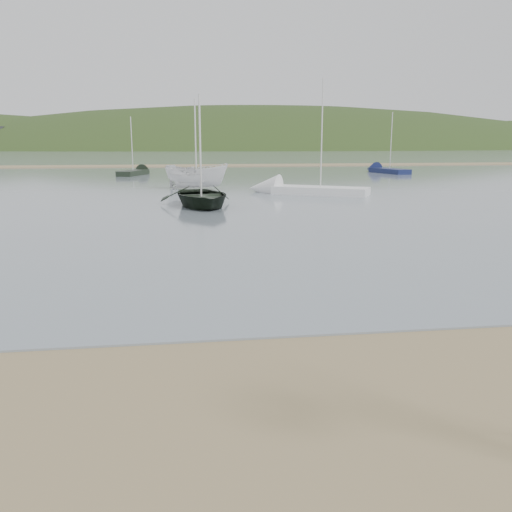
{
  "coord_description": "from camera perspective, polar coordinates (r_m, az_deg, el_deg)",
  "views": [
    {
      "loc": [
        0.82,
        -5.17,
        3.55
      ],
      "look_at": [
        1.7,
        1.0,
        2.21
      ],
      "focal_mm": 38.0,
      "sensor_mm": 36.0,
      "label": 1
    }
  ],
  "objects": [
    {
      "name": "ground",
      "position": [
        6.32,
        -15.31,
        -22.45
      ],
      "size": [
        560.0,
        560.0,
        0.0
      ],
      "primitive_type": "plane",
      "color": "olive",
      "rests_on": "ground"
    },
    {
      "name": "water",
      "position": [
        137.22,
        -8.58,
        10.54
      ],
      "size": [
        560.0,
        256.0,
        0.04
      ],
      "primitive_type": "cube",
      "color": "slate",
      "rests_on": "ground"
    },
    {
      "name": "sandbar",
      "position": [
        75.26,
        -8.83,
        9.36
      ],
      "size": [
        560.0,
        7.0,
        0.07
      ],
      "primitive_type": "cube",
      "color": "olive",
      "rests_on": "water"
    },
    {
      "name": "hill_ridge",
      "position": [
        241.94,
        -3.89,
        6.61
      ],
      "size": [
        620.0,
        180.0,
        80.0
      ],
      "color": "#223516",
      "rests_on": "ground"
    },
    {
      "name": "far_cottages",
      "position": [
        201.18,
        -7.64,
        12.17
      ],
      "size": [
        294.4,
        6.3,
        8.0
      ],
      "color": "silver",
      "rests_on": "ground"
    },
    {
      "name": "boat_dark",
      "position": [
        28.99,
        -5.88,
        10.57
      ],
      "size": [
        4.04,
        1.72,
        5.48
      ],
      "primitive_type": "imported",
      "rotation": [
        0.0,
        0.0,
        0.15
      ],
      "color": "black",
      "rests_on": "water"
    },
    {
      "name": "boat_white",
      "position": [
        39.47,
        -6.35,
        10.54
      ],
      "size": [
        2.5,
        2.48,
        4.89
      ],
      "primitive_type": "imported",
      "rotation": [
        0.0,
        0.0,
        1.12
      ],
      "color": "white",
      "rests_on": "water"
    },
    {
      "name": "sailboat_dark_mid",
      "position": [
        57.81,
        -12.16,
        8.66
      ],
      "size": [
        3.55,
        6.4,
        6.25
      ],
      "color": "black",
      "rests_on": "ground"
    },
    {
      "name": "sailboat_white_near",
      "position": [
        36.52,
        3.3,
        7.03
      ],
      "size": [
        8.04,
        5.75,
        8.04
      ],
      "color": "white",
      "rests_on": "ground"
    },
    {
      "name": "sailboat_blue_far",
      "position": [
        61.68,
        12.88,
        8.83
      ],
      "size": [
        3.33,
        7.17,
        6.92
      ],
      "color": "#141C46",
      "rests_on": "ground"
    }
  ]
}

